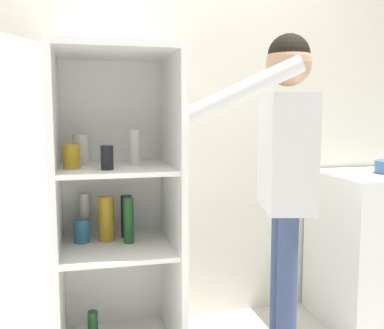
# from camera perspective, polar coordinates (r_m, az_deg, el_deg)

# --- Properties ---
(wall_back) EXTENTS (7.00, 0.06, 2.55)m
(wall_back) POSITION_cam_1_polar(r_m,az_deg,el_deg) (2.77, -5.55, 5.84)
(wall_back) COLOR silver
(wall_back) RESTS_ON ground_plane
(refrigerator) EXTENTS (0.98, 1.22, 1.64)m
(refrigerator) POSITION_cam_1_polar(r_m,az_deg,el_deg) (2.35, -12.21, -5.62)
(refrigerator) COLOR white
(refrigerator) RESTS_ON ground_plane
(person) EXTENTS (0.70, 0.52, 1.69)m
(person) POSITION_cam_1_polar(r_m,az_deg,el_deg) (2.30, 11.69, 1.16)
(person) COLOR #384770
(person) RESTS_ON ground_plane
(counter) EXTENTS (0.70, 0.63, 0.94)m
(counter) POSITION_cam_1_polar(r_m,az_deg,el_deg) (3.09, 22.57, -9.71)
(counter) COLOR white
(counter) RESTS_ON ground_plane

